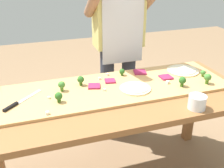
{
  "coord_description": "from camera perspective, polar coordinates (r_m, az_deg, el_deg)",
  "views": [
    {
      "loc": [
        -0.51,
        -1.49,
        1.6
      ],
      "look_at": [
        0.0,
        0.08,
        0.81
      ],
      "focal_mm": 43.67,
      "sensor_mm": 36.0,
      "label": 1
    }
  ],
  "objects": [
    {
      "name": "cheese_crumble_e",
      "position": [
        1.95,
        11.61,
        0.37
      ],
      "size": [
        0.02,
        0.02,
        0.02
      ],
      "primitive_type": "cube",
      "rotation": [
        0.0,
        0.0,
        0.21
      ],
      "color": "silver",
      "rests_on": "cutting_board"
    },
    {
      "name": "pizza_whole_white_garlic",
      "position": [
        1.84,
        4.89,
        -0.87
      ],
      "size": [
        0.21,
        0.21,
        0.02
      ],
      "color": "beige",
      "rests_on": "cutting_board"
    },
    {
      "name": "cheese_crumble_a",
      "position": [
        1.76,
        -13.05,
        -2.79
      ],
      "size": [
        0.02,
        0.02,
        0.01
      ],
      "primitive_type": "cube",
      "rotation": [
        0.0,
        0.0,
        0.6
      ],
      "color": "silver",
      "rests_on": "cutting_board"
    },
    {
      "name": "pizza_slice_center",
      "position": [
        2.04,
        11.23,
        1.42
      ],
      "size": [
        0.08,
        0.08,
        0.01
      ],
      "primitive_type": "cube",
      "rotation": [
        0.0,
        0.0,
        0.01
      ],
      "color": "#9E234C",
      "rests_on": "cutting_board"
    },
    {
      "name": "prep_table",
      "position": [
        1.84,
        0.72,
        -5.22
      ],
      "size": [
        1.79,
        0.76,
        0.76
      ],
      "color": "brown",
      "rests_on": "ground"
    },
    {
      "name": "chefs_knife",
      "position": [
        1.75,
        -19.11,
        -3.75
      ],
      "size": [
        0.24,
        0.23,
        0.02
      ],
      "color": "#B7BABF",
      "rests_on": "cutting_board"
    },
    {
      "name": "broccoli_floret_front_right",
      "position": [
        1.69,
        -11.13,
        -2.55
      ],
      "size": [
        0.05,
        0.05,
        0.07
      ],
      "color": "#366618",
      "rests_on": "cutting_board"
    },
    {
      "name": "broccoli_floret_center_left",
      "position": [
        1.82,
        -10.51,
        -0.25
      ],
      "size": [
        0.05,
        0.05,
        0.07
      ],
      "color": "#487A23",
      "rests_on": "cutting_board"
    },
    {
      "name": "cheese_crumble_b",
      "position": [
        1.81,
        -1.54,
        -1.21
      ],
      "size": [
        0.02,
        0.02,
        0.01
      ],
      "primitive_type": "cube",
      "rotation": [
        0.0,
        0.0,
        0.93
      ],
      "color": "white",
      "rests_on": "cutting_board"
    },
    {
      "name": "cook_center",
      "position": [
        2.29,
        1.43,
        10.27
      ],
      "size": [
        0.54,
        0.39,
        1.67
      ],
      "color": "#333847",
      "rests_on": "ground"
    },
    {
      "name": "pizza_whole_cheese_artichoke",
      "position": [
        2.18,
        14.61,
        2.79
      ],
      "size": [
        0.24,
        0.24,
        0.02
      ],
      "color": "beige",
      "rests_on": "cutting_board"
    },
    {
      "name": "broccoli_floret_back_mid",
      "position": [
        2.03,
        2.11,
        2.6
      ],
      "size": [
        0.04,
        0.04,
        0.05
      ],
      "color": "#366618",
      "rests_on": "cutting_board"
    },
    {
      "name": "pizza_slice_near_right",
      "position": [
        1.94,
        -0.4,
        0.67
      ],
      "size": [
        0.09,
        0.09,
        0.01
      ],
      "primitive_type": "cube",
      "rotation": [
        0.0,
        0.0,
        -0.18
      ],
      "color": "#9E234C",
      "rests_on": "cutting_board"
    },
    {
      "name": "broccoli_floret_back_right",
      "position": [
        1.92,
        14.52,
        0.67
      ],
      "size": [
        0.05,
        0.05,
        0.07
      ],
      "color": "#366618",
      "rests_on": "cutting_board"
    },
    {
      "name": "flour_cup",
      "position": [
        1.71,
        17.37,
        -3.79
      ],
      "size": [
        0.11,
        0.11,
        0.08
      ],
      "color": "white",
      "rests_on": "prep_table"
    },
    {
      "name": "cheese_crumble_f",
      "position": [
        1.97,
        -2.63,
        1.14
      ],
      "size": [
        0.02,
        0.02,
        0.02
      ],
      "primitive_type": "cube",
      "rotation": [
        0.0,
        0.0,
        0.03
      ],
      "color": "white",
      "rests_on": "cutting_board"
    },
    {
      "name": "broccoli_floret_front_left",
      "position": [
        2.01,
        19.38,
        1.26
      ],
      "size": [
        0.05,
        0.05,
        0.08
      ],
      "color": "#487A23",
      "rests_on": "cutting_board"
    },
    {
      "name": "cheese_crumble_d",
      "position": [
        2.04,
        -0.97,
        2.02
      ],
      "size": [
        0.02,
        0.02,
        0.02
      ],
      "primitive_type": "cube",
      "rotation": [
        0.0,
        0.0,
        0.57
      ],
      "color": "silver",
      "rests_on": "cutting_board"
    },
    {
      "name": "pizza_slice_far_left",
      "position": [
        2.1,
        5.86,
        2.52
      ],
      "size": [
        0.11,
        0.11,
        0.01
      ],
      "primitive_type": "cube",
      "rotation": [
        0.0,
        0.0,
        -0.24
      ],
      "color": "#9E234C",
      "rests_on": "cutting_board"
    },
    {
      "name": "pizza_slice_far_right",
      "position": [
        1.87,
        -3.75,
        -0.44
      ],
      "size": [
        0.1,
        0.1,
        0.01
      ],
      "primitive_type": "cube",
      "rotation": [
        0.0,
        0.0,
        -0.27
      ],
      "color": "#9E234C",
      "rests_on": "cutting_board"
    },
    {
      "name": "cutting_board",
      "position": [
        1.88,
        1.22,
        -0.72
      ],
      "size": [
        1.54,
        0.5,
        0.02
      ],
      "primitive_type": "cube",
      "color": "tan",
      "rests_on": "prep_table"
    },
    {
      "name": "cheese_crumble_c",
      "position": [
        1.59,
        -13.36,
        -5.92
      ],
      "size": [
        0.02,
        0.02,
        0.02
      ],
      "primitive_type": "cube",
      "rotation": [
        0.0,
        0.0,
        0.08
      ],
      "color": "white",
      "rests_on": "cutting_board"
    },
    {
      "name": "broccoli_floret_center_right",
      "position": [
        1.88,
        -6.57,
        0.88
      ],
      "size": [
        0.05,
        0.05,
        0.07
      ],
      "color": "#366618",
      "rests_on": "cutting_board"
    },
    {
      "name": "broccoli_floret_back_left",
      "position": [
        2.12,
        18.52,
        2.23
      ],
      "size": [
        0.04,
        0.04,
        0.05
      ],
      "color": "#487A23",
      "rests_on": "cutting_board"
    }
  ]
}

